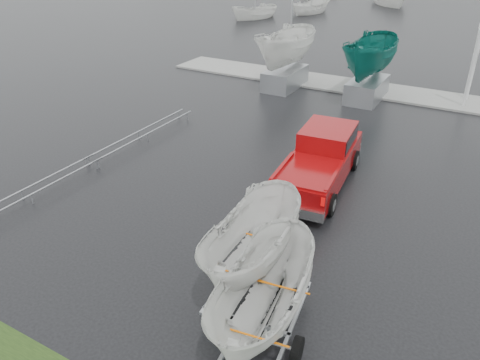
# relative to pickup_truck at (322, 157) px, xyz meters

# --- Properties ---
(ground_plane) EXTENTS (120.00, 120.00, 0.00)m
(ground_plane) POSITION_rel_pickup_truck_xyz_m (0.96, -1.23, -0.97)
(ground_plane) COLOR black
(ground_plane) RESTS_ON ground
(dock) EXTENTS (30.00, 3.00, 0.12)m
(dock) POSITION_rel_pickup_truck_xyz_m (0.96, 11.77, -0.92)
(dock) COLOR gray
(dock) RESTS_ON ground
(pickup_truck) EXTENTS (2.46, 5.73, 1.85)m
(pickup_truck) POSITION_rel_pickup_truck_xyz_m (0.00, 0.00, 0.00)
(pickup_truck) COLOR maroon
(pickup_truck) RESTS_ON ground
(trailer_hitched) EXTENTS (1.87, 3.70, 5.03)m
(trailer_hitched) POSITION_rel_pickup_truck_xyz_m (0.59, -6.24, 1.76)
(trailer_hitched) COLOR #94979C
(trailer_hitched) RESTS_ON ground
(trailer_parked) EXTENTS (1.89, 3.73, 4.92)m
(trailer_parked) POSITION_rel_pickup_truck_xyz_m (1.66, -7.75, 1.71)
(trailer_parked) COLOR #94979C
(trailer_parked) RESTS_ON ground
(keelboat_0) EXTENTS (2.23, 3.20, 10.40)m
(keelboat_0) POSITION_rel_pickup_truck_xyz_m (-5.89, 9.77, 2.55)
(keelboat_0) COLOR #94979C
(keelboat_0) RESTS_ON ground
(keelboat_1) EXTENTS (2.23, 3.20, 7.04)m
(keelboat_1) POSITION_rel_pickup_truck_xyz_m (-1.19, 9.97, 2.55)
(keelboat_1) COLOR #94979C
(keelboat_1) RESTS_ON ground
(mast_rack_0) EXTENTS (0.56, 6.50, 0.06)m
(mast_rack_0) POSITION_rel_pickup_truck_xyz_m (-8.04, -0.23, -0.62)
(mast_rack_0) COLOR #94979C
(mast_rack_0) RESTS_ON ground
(mast_rack_1) EXTENTS (0.56, 6.50, 0.06)m
(mast_rack_1) POSITION_rel_pickup_truck_xyz_m (-8.04, -6.23, -0.62)
(mast_rack_1) COLOR #94979C
(mast_rack_1) RESTS_ON ground
(moored_boat_0) EXTENTS (2.84, 2.89, 11.14)m
(moored_boat_0) POSITION_rel_pickup_truck_xyz_m (-14.80, 35.93, -0.96)
(moored_boat_0) COLOR silver
(moored_boat_0) RESTS_ON ground
(moored_boat_1) EXTENTS (4.00, 4.01, 11.75)m
(moored_boat_1) POSITION_rel_pickup_truck_xyz_m (-8.86, 46.13, -0.96)
(moored_boat_1) COLOR silver
(moored_boat_1) RESTS_ON ground
(moored_boat_6) EXTENTS (2.82, 2.85, 10.85)m
(moored_boat_6) POSITION_rel_pickup_truck_xyz_m (-18.42, 29.75, -0.96)
(moored_boat_6) COLOR silver
(moored_boat_6) RESTS_ON ground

